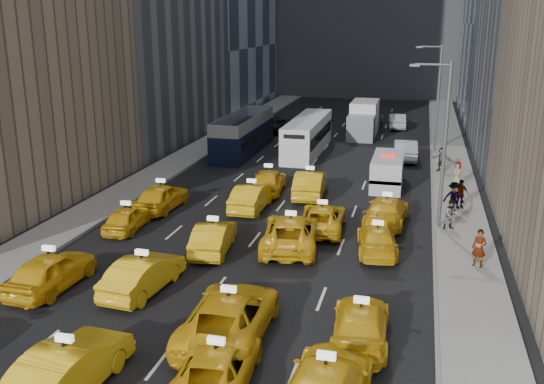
{
  "coord_description": "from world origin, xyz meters",
  "views": [
    {
      "loc": [
        7.94,
        -20.49,
        11.12
      ],
      "look_at": [
        0.4,
        10.14,
        2.0
      ],
      "focal_mm": 40.0,
      "sensor_mm": 36.0,
      "label": 1
    }
  ],
  "objects_px": {
    "double_decker": "(243,134)",
    "box_truck": "(363,119)",
    "taxi_2": "(217,366)",
    "pedestrian_0": "(479,248)",
    "city_bus": "(308,136)",
    "nypd_van": "(388,172)",
    "taxi_1": "(68,369)"
  },
  "relations": [
    {
      "from": "taxi_2",
      "to": "city_bus",
      "type": "xyz_separation_m",
      "value": [
        -3.53,
        34.21,
        0.78
      ]
    },
    {
      "from": "box_truck",
      "to": "pedestrian_0",
      "type": "height_order",
      "value": "box_truck"
    },
    {
      "from": "taxi_2",
      "to": "box_truck",
      "type": "bearing_deg",
      "value": -95.05
    },
    {
      "from": "double_decker",
      "to": "taxi_1",
      "type": "bearing_deg",
      "value": -87.95
    },
    {
      "from": "double_decker",
      "to": "box_truck",
      "type": "height_order",
      "value": "box_truck"
    },
    {
      "from": "double_decker",
      "to": "city_bus",
      "type": "relative_size",
      "value": 0.97
    },
    {
      "from": "taxi_1",
      "to": "taxi_2",
      "type": "height_order",
      "value": "taxi_1"
    },
    {
      "from": "double_decker",
      "to": "box_truck",
      "type": "bearing_deg",
      "value": 41.83
    },
    {
      "from": "taxi_1",
      "to": "city_bus",
      "type": "distance_m",
      "value": 35.69
    },
    {
      "from": "taxi_2",
      "to": "double_decker",
      "type": "height_order",
      "value": "double_decker"
    },
    {
      "from": "taxi_2",
      "to": "nypd_van",
      "type": "distance_m",
      "value": 25.2
    },
    {
      "from": "nypd_van",
      "to": "double_decker",
      "type": "height_order",
      "value": "double_decker"
    },
    {
      "from": "pedestrian_0",
      "to": "city_bus",
      "type": "bearing_deg",
      "value": 138.99
    },
    {
      "from": "taxi_2",
      "to": "pedestrian_0",
      "type": "distance_m",
      "value": 14.37
    },
    {
      "from": "taxi_2",
      "to": "box_truck",
      "type": "relative_size",
      "value": 0.65
    },
    {
      "from": "double_decker",
      "to": "pedestrian_0",
      "type": "xyz_separation_m",
      "value": [
        17.48,
        -21.42,
        -0.55
      ]
    },
    {
      "from": "pedestrian_0",
      "to": "taxi_2",
      "type": "bearing_deg",
      "value": -106.15
    },
    {
      "from": "city_bus",
      "to": "pedestrian_0",
      "type": "xyz_separation_m",
      "value": [
        12.17,
        -22.73,
        -0.41
      ]
    },
    {
      "from": "nypd_van",
      "to": "taxi_2",
      "type": "bearing_deg",
      "value": -97.05
    },
    {
      "from": "double_decker",
      "to": "nypd_van",
      "type": "bearing_deg",
      "value": -37.9
    },
    {
      "from": "pedestrian_0",
      "to": "nypd_van",
      "type": "bearing_deg",
      "value": 130.86
    },
    {
      "from": "nypd_van",
      "to": "pedestrian_0",
      "type": "bearing_deg",
      "value": -68.48
    },
    {
      "from": "box_truck",
      "to": "taxi_2",
      "type": "bearing_deg",
      "value": -83.84
    },
    {
      "from": "city_bus",
      "to": "taxi_2",
      "type": "bearing_deg",
      "value": -90.66
    },
    {
      "from": "taxi_2",
      "to": "city_bus",
      "type": "height_order",
      "value": "city_bus"
    },
    {
      "from": "double_decker",
      "to": "city_bus",
      "type": "height_order",
      "value": "double_decker"
    },
    {
      "from": "nypd_van",
      "to": "double_decker",
      "type": "xyz_separation_m",
      "value": [
        -12.57,
        7.98,
        0.56
      ]
    },
    {
      "from": "taxi_2",
      "to": "box_truck",
      "type": "xyz_separation_m",
      "value": [
        0.34,
        42.85,
        0.94
      ]
    },
    {
      "from": "taxi_2",
      "to": "double_decker",
      "type": "distance_m",
      "value": 34.08
    },
    {
      "from": "taxi_1",
      "to": "box_truck",
      "type": "relative_size",
      "value": 0.68
    },
    {
      "from": "nypd_van",
      "to": "pedestrian_0",
      "type": "distance_m",
      "value": 14.31
    },
    {
      "from": "taxi_2",
      "to": "double_decker",
      "type": "relative_size",
      "value": 0.43
    }
  ]
}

